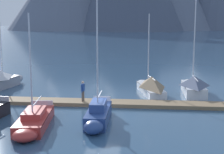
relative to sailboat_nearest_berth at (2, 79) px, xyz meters
The scene contains 8 objects.
ground_plane 15.40m from the sailboat_nearest_berth, 39.47° to the right, with size 700.00×700.00×0.00m, color #2D4C6B.
dock 13.22m from the sailboat_nearest_berth, 25.94° to the right, with size 27.38×2.21×0.30m.
sailboat_nearest_berth is the anchor object (origin of this frame).
sailboat_mid_dock_port 14.54m from the sailboat_nearest_berth, 57.91° to the right, with size 2.49×6.52×7.36m.
sailboat_mid_dock_starboard 15.99m from the sailboat_nearest_berth, 42.84° to the right, with size 1.62×5.78×8.40m.
sailboat_far_berth 15.24m from the sailboat_nearest_berth, ahead, with size 3.18×7.45×7.52m.
sailboat_outer_slip 19.25m from the sailboat_nearest_berth, ahead, with size 2.11×6.55×8.89m.
person_on_dock 11.39m from the sailboat_nearest_berth, 31.46° to the right, with size 0.27×0.58×1.69m.
Camera 1 is at (3.32, -22.95, 6.93)m, focal length 54.27 mm.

